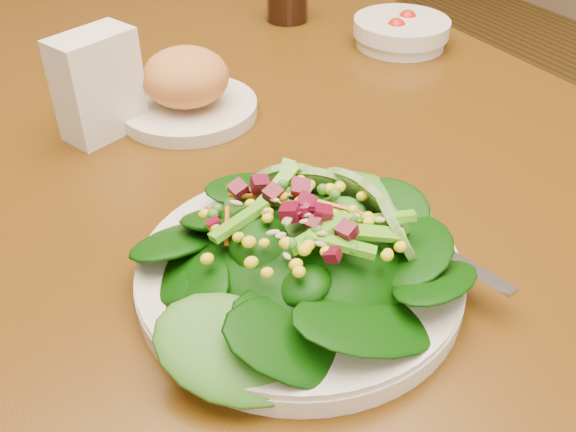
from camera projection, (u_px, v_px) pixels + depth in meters
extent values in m
cube|color=#482D0E|center=(239.00, 131.00, 0.83)|extent=(0.90, 1.40, 0.04)
cylinder|color=#3C1C0C|center=(271.00, 115.00, 1.66)|extent=(0.07, 0.07, 0.71)
cube|color=#3C1C0C|center=(17.00, 73.00, 1.77)|extent=(0.48, 0.48, 0.04)
cylinder|color=#3C1C0C|center=(93.00, 107.00, 2.05)|extent=(0.04, 0.04, 0.37)
cylinder|color=#3C1C0C|center=(90.00, 161.00, 1.79)|extent=(0.04, 0.04, 0.37)
cylinder|color=white|center=(299.00, 275.00, 0.57)|extent=(0.29, 0.29, 0.02)
ellipsoid|color=black|center=(300.00, 248.00, 0.55)|extent=(0.19, 0.19, 0.04)
cube|color=silver|center=(430.00, 239.00, 0.59)|extent=(0.05, 0.18, 0.01)
cylinder|color=white|center=(189.00, 109.00, 0.82)|extent=(0.17, 0.17, 0.02)
ellipsoid|color=#C0753B|center=(186.00, 77.00, 0.79)|extent=(0.11, 0.11, 0.07)
cylinder|color=white|center=(401.00, 32.00, 1.00)|extent=(0.15, 0.15, 0.04)
sphere|color=red|center=(407.00, 20.00, 1.00)|extent=(0.03, 0.03, 0.03)
sphere|color=red|center=(396.00, 28.00, 0.97)|extent=(0.03, 0.03, 0.03)
cylinder|color=black|center=(287.00, 1.00, 1.08)|extent=(0.07, 0.07, 0.06)
cube|color=white|center=(98.00, 85.00, 0.75)|extent=(0.11, 0.08, 0.12)
cube|color=white|center=(97.00, 78.00, 0.75)|extent=(0.09, 0.07, 0.11)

